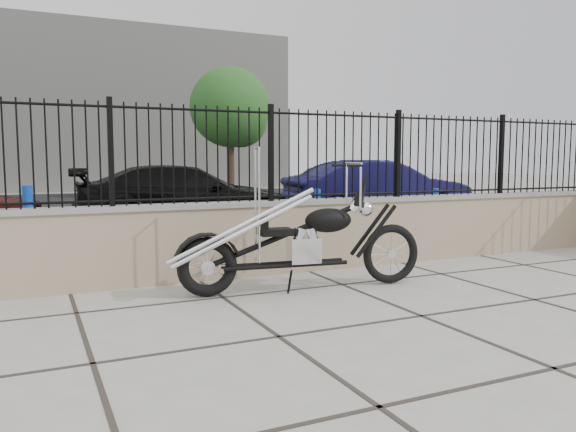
# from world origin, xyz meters

# --- Properties ---
(ground_plane) EXTENTS (90.00, 90.00, 0.00)m
(ground_plane) POSITION_xyz_m (0.00, 0.00, 0.00)
(ground_plane) COLOR #99968E
(ground_plane) RESTS_ON ground
(parking_lot) EXTENTS (30.00, 30.00, 0.00)m
(parking_lot) POSITION_xyz_m (0.00, 12.50, 0.00)
(parking_lot) COLOR black
(parking_lot) RESTS_ON ground
(retaining_wall) EXTENTS (14.00, 0.36, 0.96)m
(retaining_wall) POSITION_xyz_m (0.00, 2.50, 0.48)
(retaining_wall) COLOR gray
(retaining_wall) RESTS_ON ground_plane
(iron_fence) EXTENTS (14.00, 0.08, 1.20)m
(iron_fence) POSITION_xyz_m (0.00, 2.50, 1.56)
(iron_fence) COLOR black
(iron_fence) RESTS_ON retaining_wall
(background_building) EXTENTS (22.00, 6.00, 8.00)m
(background_building) POSITION_xyz_m (0.00, 26.50, 4.00)
(background_building) COLOR beige
(background_building) RESTS_ON ground_plane
(chopper_motorcycle) EXTENTS (2.81, 0.86, 1.66)m
(chopper_motorcycle) POSITION_xyz_m (0.90, 1.46, 0.83)
(chopper_motorcycle) COLOR black
(chopper_motorcycle) RESTS_ON ground_plane
(car_black) EXTENTS (4.95, 2.53, 1.38)m
(car_black) POSITION_xyz_m (1.28, 7.91, 0.69)
(car_black) COLOR black
(car_black) RESTS_ON parking_lot
(car_blue) EXTENTS (4.68, 2.14, 1.49)m
(car_blue) POSITION_xyz_m (5.83, 7.22, 0.74)
(car_blue) COLOR #12103C
(car_blue) RESTS_ON parking_lot
(bollard_a) EXTENTS (0.14, 0.14, 1.14)m
(bollard_a) POSITION_xyz_m (-1.89, 4.42, 0.57)
(bollard_a) COLOR blue
(bollard_a) RESTS_ON ground_plane
(bollard_b) EXTENTS (0.14, 0.14, 0.94)m
(bollard_b) POSITION_xyz_m (3.11, 5.17, 0.47)
(bollard_b) COLOR #0B4AB2
(bollard_b) RESTS_ON ground_plane
(bollard_c) EXTENTS (0.13, 0.13, 0.95)m
(bollard_c) POSITION_xyz_m (5.21, 4.31, 0.47)
(bollard_c) COLOR #0D24CF
(bollard_c) RESTS_ON ground_plane
(tree_right) EXTENTS (3.09, 3.09, 5.21)m
(tree_right) POSITION_xyz_m (5.32, 16.59, 3.65)
(tree_right) COLOR #382619
(tree_right) RESTS_ON ground_plane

